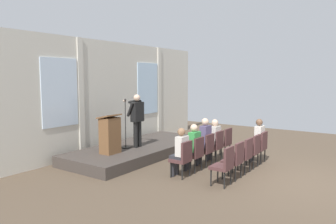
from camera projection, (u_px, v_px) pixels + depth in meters
name	position (u px, v px, depth m)	size (l,w,h in m)	color
ground_plane	(288.00, 181.00, 7.86)	(15.86, 15.86, 0.00)	brown
rear_partition	(110.00, 96.00, 11.13)	(10.37, 0.14, 3.77)	beige
stage_platform	(140.00, 150.00, 10.53)	(5.18, 2.12, 0.33)	#3F3833
speaker	(137.00, 117.00, 10.08)	(0.51, 0.69, 1.68)	black
mic_stand	(126.00, 137.00, 10.02)	(0.28, 0.28, 1.56)	black
lectern	(110.00, 135.00, 9.29)	(0.60, 0.48, 1.16)	brown
chair_r0_c0	(183.00, 157.00, 8.07)	(0.46, 0.44, 0.94)	black
audience_r0_c0	(180.00, 150.00, 8.10)	(0.36, 0.39, 1.27)	#2D2D33
chair_r0_c1	(195.00, 152.00, 8.59)	(0.46, 0.44, 0.94)	black
audience_r0_c1	(193.00, 145.00, 8.61)	(0.36, 0.39, 1.29)	#2D2D33
chair_r0_c2	(206.00, 148.00, 9.10)	(0.46, 0.44, 0.94)	black
audience_r0_c2	(204.00, 140.00, 9.12)	(0.36, 0.39, 1.39)	#2D2D33
chair_r0_c3	(216.00, 144.00, 9.61)	(0.46, 0.44, 0.94)	black
audience_r0_c3	(214.00, 138.00, 9.64)	(0.36, 0.39, 1.29)	#2D2D33
chair_r0_c4	(225.00, 141.00, 10.12)	(0.46, 0.44, 0.94)	black
chair_r1_c0	(224.00, 164.00, 7.43)	(0.46, 0.44, 0.94)	black
chair_r1_c1	(235.00, 158.00, 7.94)	(0.46, 0.44, 0.94)	black
chair_r1_c2	(244.00, 153.00, 8.45)	(0.46, 0.44, 0.94)	black
chair_r1_c3	(253.00, 149.00, 8.96)	(0.46, 0.44, 0.94)	black
chair_r1_c4	(260.00, 145.00, 9.48)	(0.46, 0.44, 0.94)	black
audience_r1_c4	(258.00, 138.00, 9.50)	(0.36, 0.39, 1.32)	#2D2D33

